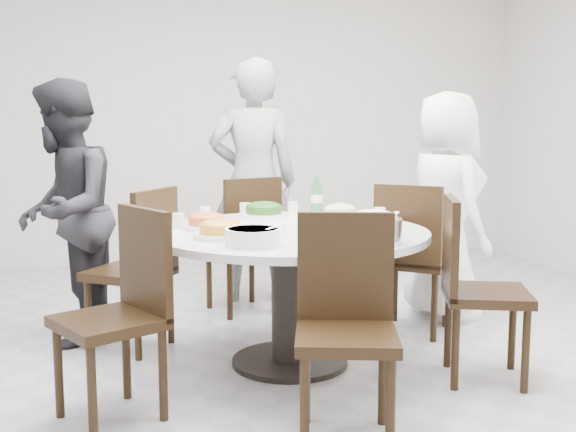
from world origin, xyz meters
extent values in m
cube|color=#A3A3A7|center=(0.00, 0.00, 0.00)|extent=(6.00, 6.00, 0.01)
cube|color=beige|center=(0.00, 3.00, 1.40)|extent=(6.00, 0.01, 2.80)
cylinder|color=silver|center=(0.17, 0.03, 0.38)|extent=(1.50, 1.50, 0.75)
cube|color=black|center=(1.07, 0.47, 0.47)|extent=(0.59, 0.59, 0.95)
cube|color=black|center=(0.07, 1.18, 0.47)|extent=(0.53, 0.53, 0.95)
cube|color=black|center=(-0.69, 0.51, 0.47)|extent=(0.59, 0.59, 0.95)
cube|color=black|center=(-0.77, -0.51, 0.47)|extent=(0.57, 0.57, 0.95)
cube|color=black|center=(0.20, -0.94, 0.47)|extent=(0.51, 0.51, 0.95)
cube|color=black|center=(1.11, -0.41, 0.47)|extent=(0.53, 0.53, 0.95)
imported|color=white|center=(1.39, 0.74, 0.76)|extent=(0.60, 0.81, 1.52)
imported|color=black|center=(0.21, 1.47, 0.89)|extent=(0.69, 0.50, 1.77)
imported|color=black|center=(-1.06, 0.73, 0.79)|extent=(0.67, 0.83, 1.58)
cylinder|color=white|center=(0.12, 0.54, 0.79)|extent=(0.28, 0.28, 0.07)
cylinder|color=white|center=(0.55, 0.36, 0.78)|extent=(0.24, 0.24, 0.06)
cylinder|color=white|center=(-0.27, 0.16, 0.78)|extent=(0.25, 0.25, 0.07)
cylinder|color=white|center=(0.58, -0.15, 0.79)|extent=(0.30, 0.30, 0.07)
cylinder|color=white|center=(-0.22, -0.14, 0.79)|extent=(0.28, 0.28, 0.07)
cylinder|color=silver|center=(0.48, -0.43, 0.81)|extent=(0.28, 0.28, 0.12)
cylinder|color=white|center=(-0.10, -0.38, 0.79)|extent=(0.27, 0.27, 0.08)
cylinder|color=#307946|center=(0.46, 0.56, 0.87)|extent=(0.07, 0.07, 0.24)
cylinder|color=white|center=(0.21, 0.66, 0.79)|extent=(0.07, 0.07, 0.08)
camera|label=1|loc=(-0.65, -3.72, 1.37)|focal=45.00mm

